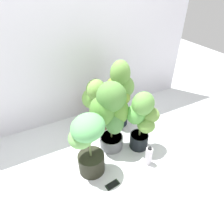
% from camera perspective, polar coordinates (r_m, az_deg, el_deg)
% --- Properties ---
extents(ground_plane, '(8.00, 8.00, 0.00)m').
position_cam_1_polar(ground_plane, '(2.30, 0.76, -11.39)').
color(ground_plane, silver).
rests_on(ground_plane, ground).
extents(mylar_back_wall, '(3.20, 0.01, 2.00)m').
position_cam_1_polar(mylar_back_wall, '(2.44, -9.08, 19.23)').
color(mylar_back_wall, silver).
rests_on(mylar_back_wall, ground).
extents(potted_plant_front_left, '(0.46, 0.43, 0.71)m').
position_cam_1_polar(potted_plant_front_left, '(1.83, -7.20, -8.95)').
color(potted_plant_front_left, black).
rests_on(potted_plant_front_left, ground).
extents(potted_plant_back_right, '(0.39, 0.34, 0.91)m').
position_cam_1_polar(potted_plant_back_right, '(2.37, 2.56, 6.46)').
color(potted_plant_back_right, black).
rests_on(potted_plant_back_right, ground).
extents(potted_plant_back_center, '(0.41, 0.32, 0.71)m').
position_cam_1_polar(potted_plant_back_center, '(2.38, -4.72, 2.64)').
color(potted_plant_back_center, '#9A563D').
rests_on(potted_plant_back_center, ground).
extents(potted_plant_center, '(0.46, 0.41, 0.86)m').
position_cam_1_polar(potted_plant_center, '(2.01, -0.41, -0.37)').
color(potted_plant_center, slate).
rests_on(potted_plant_center, ground).
extents(potted_plant_front_right, '(0.43, 0.37, 0.75)m').
position_cam_1_polar(potted_plant_front_right, '(2.08, 8.93, -1.81)').
color(potted_plant_front_right, black).
rests_on(potted_plant_front_right, ground).
extents(cell_phone, '(0.15, 0.09, 0.01)m').
position_cam_1_polar(cell_phone, '(2.02, 0.15, -20.82)').
color(cell_phone, black).
rests_on(cell_phone, ground).
extents(nutrient_bottle, '(0.07, 0.07, 0.24)m').
position_cam_1_polar(nutrient_bottle, '(2.13, 10.81, -12.73)').
color(nutrient_bottle, white).
rests_on(nutrient_bottle, ground).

